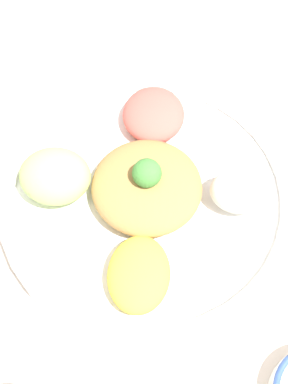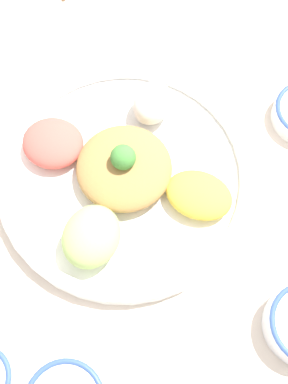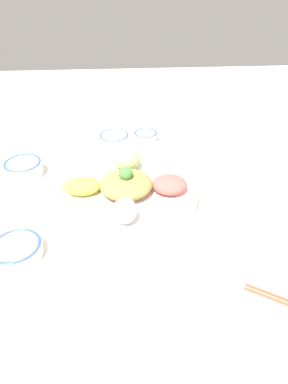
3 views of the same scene
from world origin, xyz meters
name	(u,v)px [view 2 (image 2 of 3)]	position (x,y,z in m)	size (l,w,h in m)	color
ground_plane	(138,207)	(0.00, 0.00, 0.00)	(2.40, 2.40, 0.00)	silver
salad_platter	(123,174)	(-0.03, 0.03, 0.02)	(0.38, 0.38, 0.09)	white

